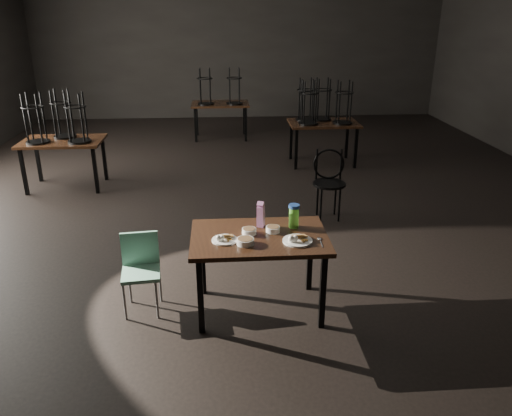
{
  "coord_description": "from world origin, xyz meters",
  "views": [
    {
      "loc": [
        -0.51,
        -6.83,
        2.6
      ],
      "look_at": [
        -0.19,
        -2.47,
        0.85
      ],
      "focal_mm": 35.0,
      "sensor_mm": 36.0,
      "label": 1
    }
  ],
  "objects": [
    {
      "name": "juice_carton",
      "position": [
        -0.17,
        -2.68,
        0.86
      ],
      "size": [
        0.08,
        0.08,
        0.24
      ],
      "color": "#941B7D",
      "rests_on": "main_table"
    },
    {
      "name": "school_chair",
      "position": [
        -1.26,
        -2.77,
        0.44
      ],
      "size": [
        0.37,
        0.37,
        0.73
      ],
      "rotation": [
        0.0,
        0.0,
        0.11
      ],
      "color": "#6FAD93",
      "rests_on": "ground"
    },
    {
      "name": "bowl_near",
      "position": [
        -0.28,
        -2.84,
        0.78
      ],
      "size": [
        0.13,
        0.13,
        0.05
      ],
      "color": "white",
      "rests_on": "main_table"
    },
    {
      "name": "bowl_big",
      "position": [
        -0.33,
        -3.04,
        0.78
      ],
      "size": [
        0.15,
        0.15,
        0.05
      ],
      "color": "white",
      "rests_on": "main_table"
    },
    {
      "name": "water_bottle",
      "position": [
        0.13,
        -2.72,
        0.86
      ],
      "size": [
        0.13,
        0.13,
        0.22
      ],
      "color": "#67D53E",
      "rests_on": "main_table"
    },
    {
      "name": "bentwood_chair",
      "position": [
        0.89,
        -0.71,
        0.54
      ],
      "size": [
        0.44,
        0.43,
        0.9
      ],
      "rotation": [
        0.0,
        0.0,
        -0.11
      ],
      "color": "black",
      "rests_on": "ground"
    },
    {
      "name": "bg_table_right",
      "position": [
        1.27,
        1.74,
        0.8
      ],
      "size": [
        1.2,
        0.8,
        1.48
      ],
      "color": "black",
      "rests_on": "ground"
    },
    {
      "name": "bowl_far",
      "position": [
        -0.07,
        -2.81,
        0.78
      ],
      "size": [
        0.12,
        0.12,
        0.05
      ],
      "color": "white",
      "rests_on": "main_table"
    },
    {
      "name": "spoon",
      "position": [
        0.32,
        -3.0,
        0.75
      ],
      "size": [
        0.04,
        0.19,
        0.01
      ],
      "color": "silver",
      "rests_on": "main_table"
    },
    {
      "name": "plate_right",
      "position": [
        0.12,
        -3.02,
        0.77
      ],
      "size": [
        0.26,
        0.26,
        0.08
      ],
      "color": "white",
      "rests_on": "main_table"
    },
    {
      "name": "room",
      "position": [
        -0.06,
        0.01,
        2.33
      ],
      "size": [
        12.0,
        12.04,
        3.22
      ],
      "color": "black",
      "rests_on": "ground"
    },
    {
      "name": "bg_table_left",
      "position": [
        -2.91,
        0.73,
        0.78
      ],
      "size": [
        1.2,
        0.8,
        1.48
      ],
      "color": "black",
      "rests_on": "ground"
    },
    {
      "name": "bg_table_far",
      "position": [
        -0.5,
        3.73,
        0.75
      ],
      "size": [
        1.2,
        0.8,
        1.48
      ],
      "color": "black",
      "rests_on": "ground"
    },
    {
      "name": "main_table",
      "position": [
        -0.19,
        -2.87,
        0.67
      ],
      "size": [
        1.2,
        0.8,
        0.75
      ],
      "color": "black",
      "rests_on": "ground"
    },
    {
      "name": "plate_left",
      "position": [
        -0.5,
        -2.96,
        0.77
      ],
      "size": [
        0.22,
        0.22,
        0.07
      ],
      "color": "white",
      "rests_on": "main_table"
    }
  ]
}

